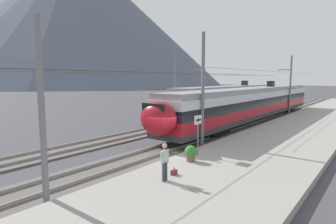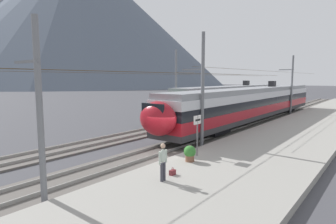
{
  "view_description": "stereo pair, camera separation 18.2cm",
  "coord_description": "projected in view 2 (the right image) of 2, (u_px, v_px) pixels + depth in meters",
  "views": [
    {
      "loc": [
        -13.32,
        -10.43,
        4.86
      ],
      "look_at": [
        3.19,
        2.33,
        2.38
      ],
      "focal_mm": 30.13,
      "sensor_mm": 36.0,
      "label": 1
    },
    {
      "loc": [
        -13.21,
        -10.57,
        4.86
      ],
      "look_at": [
        3.19,
        2.33,
        2.38
      ],
      "focal_mm": 30.13,
      "sensor_mm": 36.0,
      "label": 2
    }
  ],
  "objects": [
    {
      "name": "ground_plane",
      "position": [
        166.0,
        158.0,
        17.37
      ],
      "size": [
        400.0,
        400.0,
        0.0
      ],
      "primitive_type": "plane",
      "color": "#424247"
    },
    {
      "name": "platform_slab",
      "position": [
        234.0,
        169.0,
        14.56
      ],
      "size": [
        120.0,
        7.28,
        0.37
      ],
      "primitive_type": "cube",
      "color": "gray",
      "rests_on": "ground"
    },
    {
      "name": "track_near",
      "position": [
        152.0,
        154.0,
        18.05
      ],
      "size": [
        120.0,
        3.0,
        0.28
      ],
      "color": "#5B5651",
      "rests_on": "ground"
    },
    {
      "name": "track_far",
      "position": [
        100.0,
        142.0,
        21.3
      ],
      "size": [
        120.0,
        3.0,
        0.28
      ],
      "color": "#5B5651",
      "rests_on": "ground"
    },
    {
      "name": "train_near_platform",
      "position": [
        255.0,
        102.0,
        31.25
      ],
      "size": [
        34.85,
        2.99,
        4.27
      ],
      "color": "#2D2D30",
      "rests_on": "track_near"
    },
    {
      "name": "train_far_track",
      "position": [
        232.0,
        98.0,
        38.78
      ],
      "size": [
        28.25,
        2.9,
        4.27
      ],
      "color": "#2D2D30",
      "rests_on": "track_far"
    },
    {
      "name": "catenary_mast_west",
      "position": [
        38.0,
        109.0,
        10.47
      ],
      "size": [
        42.52,
        1.86,
        7.13
      ],
      "color": "slate",
      "rests_on": "ground"
    },
    {
      "name": "catenary_mast_mid",
      "position": [
        201.0,
        89.0,
        19.42
      ],
      "size": [
        42.52,
        1.86,
        7.99
      ],
      "color": "slate",
      "rests_on": "ground"
    },
    {
      "name": "catenary_mast_east",
      "position": [
        291.0,
        84.0,
        36.86
      ],
      "size": [
        42.52,
        1.86,
        7.83
      ],
      "color": "slate",
      "rests_on": "ground"
    },
    {
      "name": "catenary_mast_far_side",
      "position": [
        177.0,
        84.0,
        32.15
      ],
      "size": [
        42.52,
        2.62,
        8.12
      ],
      "color": "slate",
      "rests_on": "ground"
    },
    {
      "name": "platform_sign",
      "position": [
        197.0,
        126.0,
        16.32
      ],
      "size": [
        0.7,
        0.08,
        2.36
      ],
      "color": "#59595B",
      "rests_on": "platform_slab"
    },
    {
      "name": "passenger_walking",
      "position": [
        163.0,
        160.0,
        12.31
      ],
      "size": [
        0.53,
        0.22,
        1.69
      ],
      "color": "#383842",
      "rests_on": "platform_slab"
    },
    {
      "name": "handbag_beside_passenger",
      "position": [
        172.0,
        172.0,
        13.18
      ],
      "size": [
        0.32,
        0.18,
        0.36
      ],
      "color": "maroon",
      "rests_on": "platform_slab"
    },
    {
      "name": "potted_plant_platform_edge",
      "position": [
        190.0,
        153.0,
        15.29
      ],
      "size": [
        0.66,
        0.66,
        0.88
      ],
      "color": "brown",
      "rests_on": "platform_slab"
    },
    {
      "name": "mountain_right_ridge",
      "position": [
        79.0,
        18.0,
        199.16
      ],
      "size": [
        204.98,
        204.98,
        94.86
      ],
      "primitive_type": "cone",
      "color": "#515B6B",
      "rests_on": "ground"
    }
  ]
}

